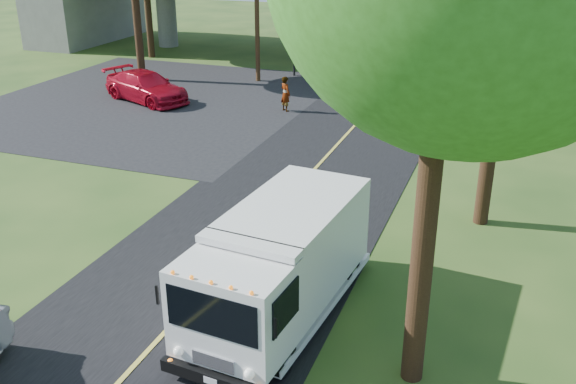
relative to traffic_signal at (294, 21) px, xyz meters
The scene contains 8 objects.
ground 26.87m from the traffic_signal, 77.01° to the right, with size 120.00×120.00×0.00m, color #274518.
road 17.38m from the traffic_signal, 69.44° to the right, with size 7.00×90.00×0.02m, color black.
parking_lot 9.96m from the traffic_signal, 122.01° to the right, with size 16.00×18.00×0.01m, color black.
lane_line 17.38m from the traffic_signal, 69.44° to the right, with size 0.12×90.00×0.01m, color gold.
traffic_signal is the anchor object (origin of this frame).
step_van 25.28m from the traffic_signal, 71.01° to the right, with size 2.86×6.46×2.63m.
red_sedan 9.88m from the traffic_signal, 122.65° to the right, with size 2.09×5.14×1.49m, color #A20A1C.
pedestrian 8.07m from the traffic_signal, 73.45° to the right, with size 0.62×0.41×1.71m, color gray.
Camera 1 is at (6.79, -9.83, 8.62)m, focal length 40.00 mm.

